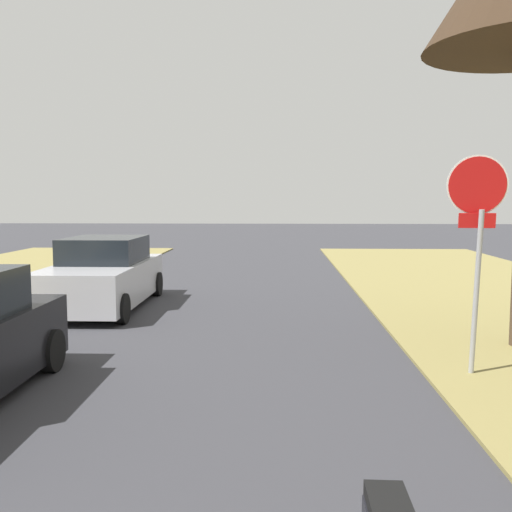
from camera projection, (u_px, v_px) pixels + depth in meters
stop_sign_far at (477, 217)px, 7.65m from camera, size 0.81×0.32×2.97m
parked_sedan_silver at (103, 275)px, 12.85m from camera, size 1.97×4.41×1.57m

